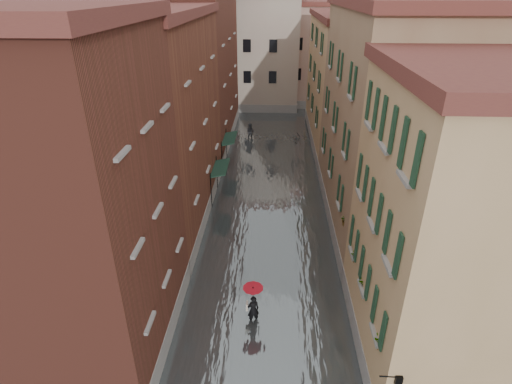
# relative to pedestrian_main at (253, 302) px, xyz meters

# --- Properties ---
(ground) EXTENTS (120.00, 120.00, 0.00)m
(ground) POSITION_rel_pedestrian_main_xyz_m (0.49, 0.86, -1.26)
(ground) COLOR #5E5E60
(ground) RESTS_ON ground
(floodwater) EXTENTS (10.00, 60.00, 0.20)m
(floodwater) POSITION_rel_pedestrian_main_xyz_m (0.49, 13.86, -1.16)
(floodwater) COLOR #4F5557
(floodwater) RESTS_ON ground
(building_left_near) EXTENTS (6.00, 8.00, 13.00)m
(building_left_near) POSITION_rel_pedestrian_main_xyz_m (-6.51, -1.14, 5.24)
(building_left_near) COLOR brown
(building_left_near) RESTS_ON ground
(building_left_mid) EXTENTS (6.00, 14.00, 12.50)m
(building_left_mid) POSITION_rel_pedestrian_main_xyz_m (-6.51, 9.86, 4.99)
(building_left_mid) COLOR brown
(building_left_mid) RESTS_ON ground
(building_left_far) EXTENTS (6.00, 16.00, 14.00)m
(building_left_far) POSITION_rel_pedestrian_main_xyz_m (-6.51, 24.86, 5.74)
(building_left_far) COLOR brown
(building_left_far) RESTS_ON ground
(building_right_near) EXTENTS (6.00, 8.00, 11.50)m
(building_right_near) POSITION_rel_pedestrian_main_xyz_m (7.49, -1.14, 4.49)
(building_right_near) COLOR tan
(building_right_near) RESTS_ON ground
(building_right_mid) EXTENTS (6.00, 14.00, 13.00)m
(building_right_mid) POSITION_rel_pedestrian_main_xyz_m (7.49, 9.86, 5.24)
(building_right_mid) COLOR #95795A
(building_right_mid) RESTS_ON ground
(building_right_far) EXTENTS (6.00, 16.00, 11.50)m
(building_right_far) POSITION_rel_pedestrian_main_xyz_m (7.49, 24.86, 4.49)
(building_right_far) COLOR tan
(building_right_far) RESTS_ON ground
(building_end_cream) EXTENTS (12.00, 9.00, 13.00)m
(building_end_cream) POSITION_rel_pedestrian_main_xyz_m (-2.51, 38.86, 5.24)
(building_end_cream) COLOR #B2A58D
(building_end_cream) RESTS_ON ground
(building_end_pink) EXTENTS (10.00, 9.00, 12.00)m
(building_end_pink) POSITION_rel_pedestrian_main_xyz_m (6.49, 40.86, 4.74)
(building_end_pink) COLOR tan
(building_end_pink) RESTS_ON ground
(awning_near) EXTENTS (1.09, 3.03, 2.80)m
(awning_near) POSITION_rel_pedestrian_main_xyz_m (-3.00, 12.04, 1.21)
(awning_near) COLOR #142E22
(awning_near) RESTS_ON ground
(awning_far) EXTENTS (1.09, 3.31, 2.80)m
(awning_far) POSITION_rel_pedestrian_main_xyz_m (-2.99, 18.27, 1.21)
(awning_far) COLOR #142E22
(awning_far) RESTS_ON ground
(wall_lantern) EXTENTS (0.71, 0.22, 0.35)m
(wall_lantern) POSITION_rel_pedestrian_main_xyz_m (4.82, -5.14, 1.75)
(wall_lantern) COLOR black
(wall_lantern) RESTS_ON ground
(window_planters) EXTENTS (0.59, 8.76, 0.84)m
(window_planters) POSITION_rel_pedestrian_main_xyz_m (4.61, 0.09, 2.25)
(window_planters) COLOR maroon
(window_planters) RESTS_ON ground
(pedestrian_main) EXTENTS (0.93, 0.93, 2.06)m
(pedestrian_main) POSITION_rel_pedestrian_main_xyz_m (0.00, 0.00, 0.00)
(pedestrian_main) COLOR black
(pedestrian_main) RESTS_ON ground
(pedestrian_far) EXTENTS (0.97, 0.82, 1.77)m
(pedestrian_far) POSITION_rel_pedestrian_main_xyz_m (-1.60, 24.82, -0.38)
(pedestrian_far) COLOR black
(pedestrian_far) RESTS_ON ground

